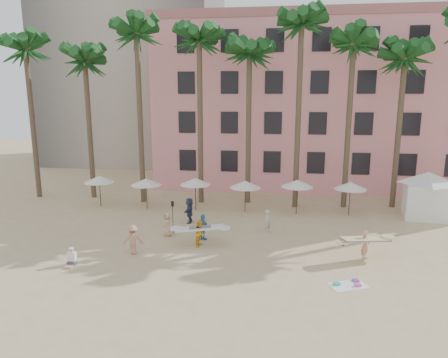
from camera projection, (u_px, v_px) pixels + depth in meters
name	position (u px, v px, depth m)	size (l,w,h in m)	color
ground	(246.00, 285.00, 19.42)	(120.00, 120.00, 0.00)	#D1B789
pink_hotel	(331.00, 106.00, 42.16)	(35.00, 14.00, 16.00)	pink
palm_row	(268.00, 45.00, 31.26)	(44.40, 5.40, 16.30)	brown
umbrella_row	(220.00, 183.00, 31.44)	(22.50, 2.70, 2.73)	#332B23
cabana	(427.00, 191.00, 29.91)	(5.25, 5.25, 3.50)	white
beach_towel	(349.00, 285.00, 19.42)	(2.04, 1.61, 0.14)	white
carrier_yellow	(365.00, 243.00, 22.31)	(2.95, 1.80, 1.71)	tan
carrier_white	(200.00, 232.00, 24.38)	(3.05, 1.21, 1.61)	#FFAE1A
beachgoers	(181.00, 223.00, 26.22)	(8.66, 7.54, 1.84)	#4D86B3
paddle	(173.00, 213.00, 26.44)	(0.18, 0.04, 2.23)	black
seated_man	(71.00, 259.00, 21.65)	(0.43, 0.75, 0.97)	#3F3F4C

